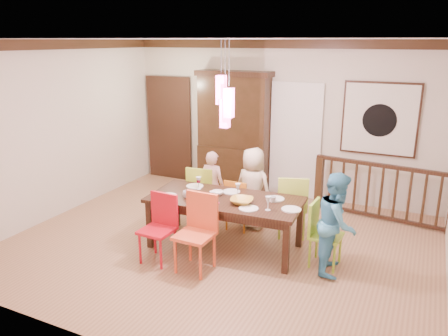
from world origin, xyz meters
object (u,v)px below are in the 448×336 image
at_px(dining_table, 225,203).
at_px(chair_far_left, 204,190).
at_px(person_far_mid, 253,188).
at_px(china_hutch, 234,132).
at_px(chair_end_right, 326,230).
at_px(person_far_left, 212,186).
at_px(person_end_right, 337,223).
at_px(balustrade, 381,191).

xyz_separation_m(dining_table, chair_far_left, (-0.71, 0.70, -0.12)).
relative_size(chair_far_left, person_far_mid, 0.74).
xyz_separation_m(china_hutch, person_far_mid, (1.03, -1.54, -0.52)).
distance_m(dining_table, chair_far_left, 1.00).
xyz_separation_m(chair_end_right, person_far_mid, (-1.34, 0.75, 0.15)).
height_order(person_far_left, person_end_right, person_end_right).
bearing_deg(chair_end_right, dining_table, 95.43).
bearing_deg(china_hutch, person_end_right, -43.40).
bearing_deg(chair_end_right, china_hutch, 48.27).
bearing_deg(dining_table, person_far_mid, 79.73).
bearing_deg(dining_table, person_end_right, -3.84).
bearing_deg(dining_table, person_far_left, 122.84).
height_order(chair_far_left, china_hutch, china_hutch).
height_order(chair_far_left, person_end_right, person_end_right).
bearing_deg(balustrade, dining_table, -126.50).
relative_size(chair_end_right, balustrade, 0.39).
bearing_deg(person_end_right, person_far_left, 63.80).
xyz_separation_m(dining_table, person_far_mid, (0.09, 0.83, -0.02)).
relative_size(chair_end_right, person_end_right, 0.66).
relative_size(dining_table, chair_end_right, 2.52).
xyz_separation_m(chair_far_left, china_hutch, (-0.22, 1.67, 0.62)).
relative_size(chair_far_left, person_end_right, 0.72).
distance_m(chair_far_left, china_hutch, 1.80).
bearing_deg(balustrade, chair_end_right, -96.79).
distance_m(chair_far_left, chair_end_right, 2.23).
relative_size(balustrade, person_end_right, 1.71).
bearing_deg(china_hutch, chair_far_left, -82.52).
distance_m(balustrade, person_far_mid, 2.17).
distance_m(dining_table, chair_end_right, 1.44).
bearing_deg(dining_table, balustrade, 43.01).
distance_m(dining_table, balustrade, 2.78).
xyz_separation_m(person_far_mid, person_end_right, (1.48, -0.83, 0.01)).
distance_m(china_hutch, person_end_right, 3.48).
height_order(dining_table, china_hutch, china_hutch).
distance_m(china_hutch, person_far_mid, 1.92).
distance_m(china_hutch, balustrade, 2.93).
xyz_separation_m(china_hutch, person_end_right, (2.50, -2.37, -0.51)).
bearing_deg(person_far_mid, china_hutch, -46.36).
bearing_deg(chair_far_left, person_end_right, 155.66).
bearing_deg(chair_far_left, person_far_left, -124.33).
xyz_separation_m(chair_end_right, person_end_right, (0.14, -0.08, 0.16)).
height_order(chair_end_right, person_end_right, person_end_right).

